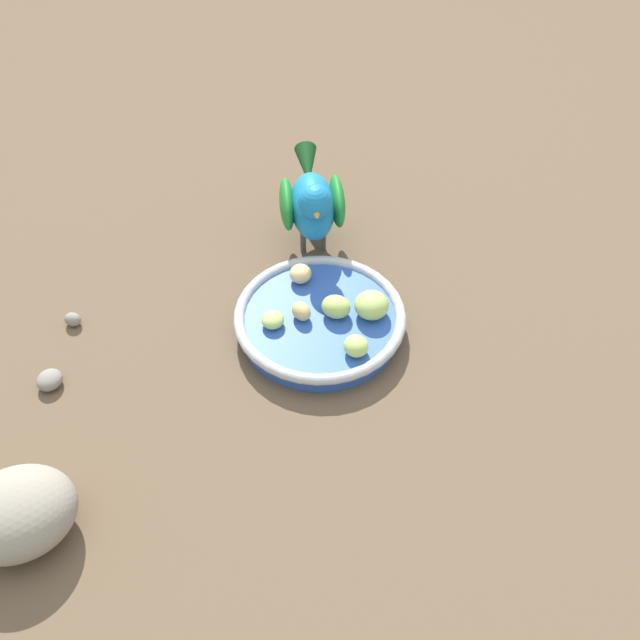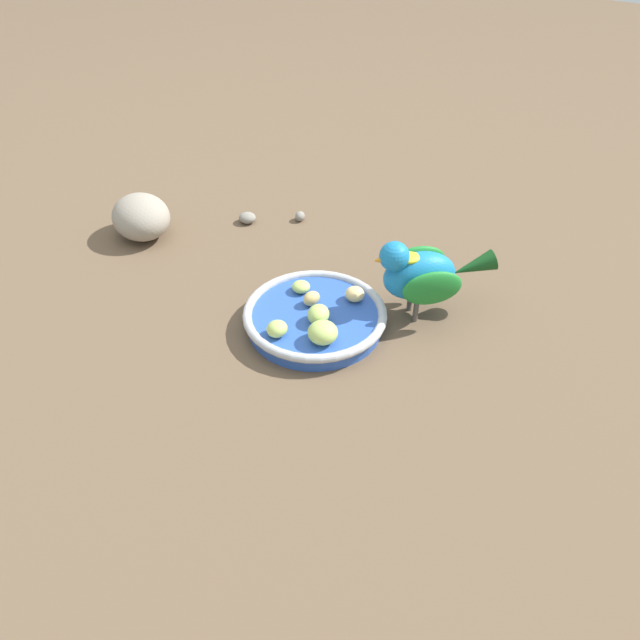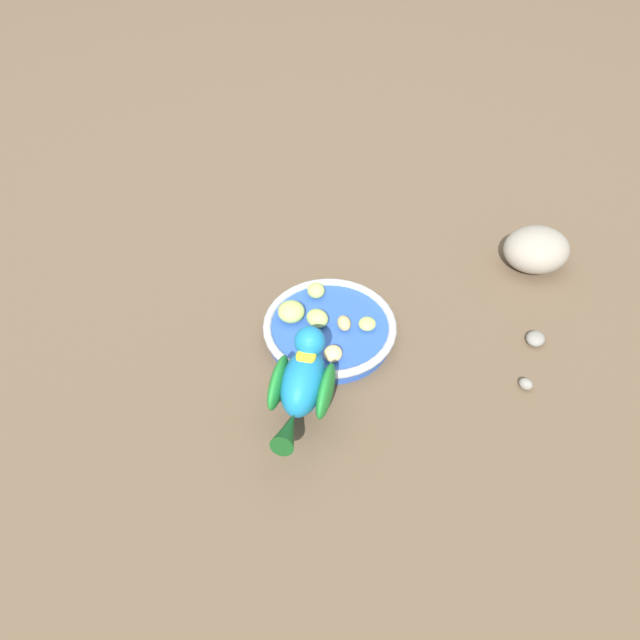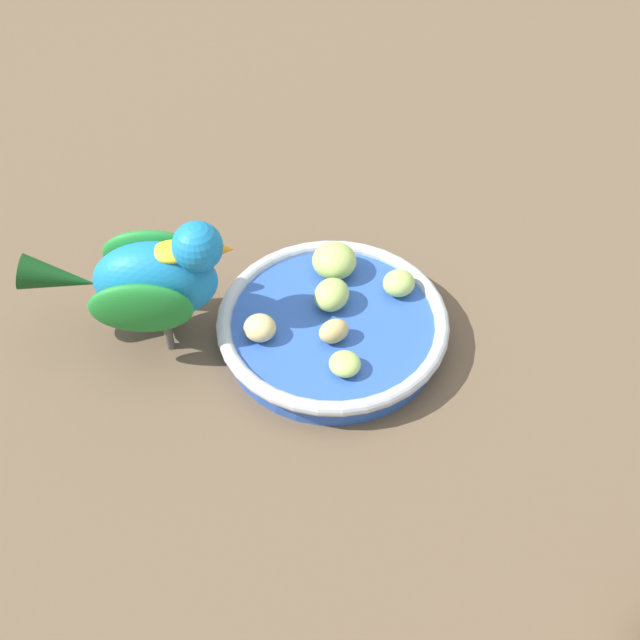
% 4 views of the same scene
% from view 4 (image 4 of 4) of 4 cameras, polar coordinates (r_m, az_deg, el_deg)
% --- Properties ---
extents(ground_plane, '(4.00, 4.00, 0.00)m').
position_cam_4_polar(ground_plane, '(0.68, 2.36, -0.07)').
color(ground_plane, brown).
extents(feeding_bowl, '(0.19, 0.19, 0.03)m').
position_cam_4_polar(feeding_bowl, '(0.65, 0.98, -0.49)').
color(feeding_bowl, '#2D56B7').
rests_on(feeding_bowl, ground_plane).
extents(apple_piece_0, '(0.03, 0.03, 0.02)m').
position_cam_4_polar(apple_piece_0, '(0.63, 1.00, -0.81)').
color(apple_piece_0, tan).
rests_on(apple_piece_0, feeding_bowl).
extents(apple_piece_1, '(0.04, 0.04, 0.02)m').
position_cam_4_polar(apple_piece_1, '(0.65, 0.85, 1.84)').
color(apple_piece_1, '#B2CC66').
rests_on(apple_piece_1, feeding_bowl).
extents(apple_piece_2, '(0.02, 0.03, 0.02)m').
position_cam_4_polar(apple_piece_2, '(0.61, 1.81, -3.18)').
color(apple_piece_2, '#B2CC66').
rests_on(apple_piece_2, feeding_bowl).
extents(apple_piece_3, '(0.03, 0.03, 0.02)m').
position_cam_4_polar(apple_piece_3, '(0.67, 5.71, 2.66)').
color(apple_piece_3, '#B2CC66').
rests_on(apple_piece_3, feeding_bowl).
extents(apple_piece_4, '(0.05, 0.05, 0.03)m').
position_cam_4_polar(apple_piece_4, '(0.68, 1.04, 4.30)').
color(apple_piece_4, '#B2CC66').
rests_on(apple_piece_4, feeding_bowl).
extents(apple_piece_5, '(0.03, 0.03, 0.02)m').
position_cam_4_polar(apple_piece_5, '(0.63, -4.36, -0.57)').
color(apple_piece_5, '#E5C67F').
rests_on(apple_piece_5, feeding_bowl).
extents(parrot, '(0.13, 0.14, 0.12)m').
position_cam_4_polar(parrot, '(0.63, -12.12, 3.07)').
color(parrot, '#59544C').
rests_on(parrot, ground_plane).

